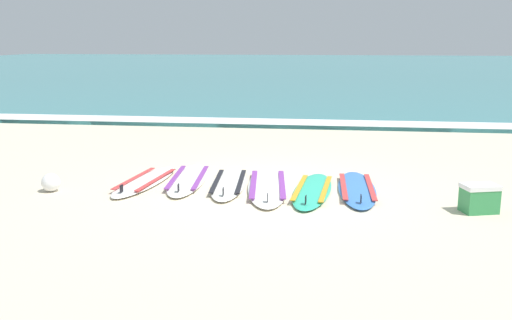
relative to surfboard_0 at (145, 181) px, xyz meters
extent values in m
plane|color=beige|center=(2.03, -0.19, -0.04)|extent=(80.00, 80.00, 0.00)
cube|color=teal|center=(2.03, 35.83, 0.01)|extent=(80.00, 60.00, 0.10)
cube|color=white|center=(2.03, 6.36, 0.02)|extent=(80.00, 1.07, 0.11)
ellipsoid|color=white|center=(0.00, 0.00, 0.00)|extent=(0.75, 2.15, 0.07)
cube|color=#D13838|center=(-0.19, 0.02, 0.04)|extent=(0.23, 1.47, 0.01)
cube|color=#D13838|center=(0.19, -0.02, 0.04)|extent=(0.23, 1.47, 0.01)
cube|color=black|center=(-0.09, -0.82, 0.09)|extent=(0.02, 0.09, 0.11)
ellipsoid|color=silver|center=(0.64, 0.21, 0.00)|extent=(0.76, 2.28, 0.07)
cube|color=purple|center=(0.44, 0.20, 0.04)|extent=(0.22, 1.57, 0.01)
cube|color=purple|center=(0.85, 0.23, 0.04)|extent=(0.22, 1.57, 0.01)
cube|color=black|center=(0.72, -0.66, 0.09)|extent=(0.02, 0.09, 0.11)
ellipsoid|color=silver|center=(1.34, 0.04, 0.00)|extent=(0.70, 2.14, 0.07)
cube|color=black|center=(1.16, 0.02, 0.04)|extent=(0.20, 1.48, 0.01)
cube|color=black|center=(1.53, 0.05, 0.04)|extent=(0.20, 1.48, 0.01)
cube|color=black|center=(1.41, -0.78, 0.09)|extent=(0.02, 0.09, 0.11)
ellipsoid|color=white|center=(1.97, -0.06, 0.00)|extent=(0.87, 2.50, 0.07)
cube|color=purple|center=(1.75, -0.09, 0.04)|extent=(0.27, 1.71, 0.01)
cube|color=purple|center=(2.19, -0.04, 0.04)|extent=(0.27, 1.71, 0.01)
cube|color=black|center=(2.07, -1.01, 0.09)|extent=(0.02, 0.09, 0.11)
ellipsoid|color=#2DB793|center=(2.66, -0.21, 0.00)|extent=(0.70, 2.19, 0.07)
cube|color=gold|center=(2.47, -0.20, 0.04)|extent=(0.19, 1.51, 0.01)
cube|color=gold|center=(2.86, -0.23, 0.04)|extent=(0.19, 1.51, 0.01)
cube|color=black|center=(2.60, -1.05, 0.09)|extent=(0.02, 0.09, 0.11)
ellipsoid|color=#3875CC|center=(3.33, -0.03, 0.00)|extent=(0.60, 2.24, 0.07)
cube|color=#D13838|center=(3.13, -0.04, 0.04)|extent=(0.11, 1.56, 0.01)
cube|color=#D13838|center=(3.53, -0.03, 0.04)|extent=(0.11, 1.56, 0.01)
cube|color=black|center=(3.34, -0.90, 0.09)|extent=(0.01, 0.09, 0.11)
cube|color=#338C4C|center=(4.89, -0.91, 0.12)|extent=(0.51, 0.41, 0.32)
cube|color=white|center=(4.89, -0.91, 0.31)|extent=(0.53, 0.43, 0.06)
sphere|color=white|center=(-1.25, -0.66, 0.10)|extent=(0.28, 0.28, 0.28)
camera|label=1|loc=(2.91, -8.55, 2.24)|focal=40.23mm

